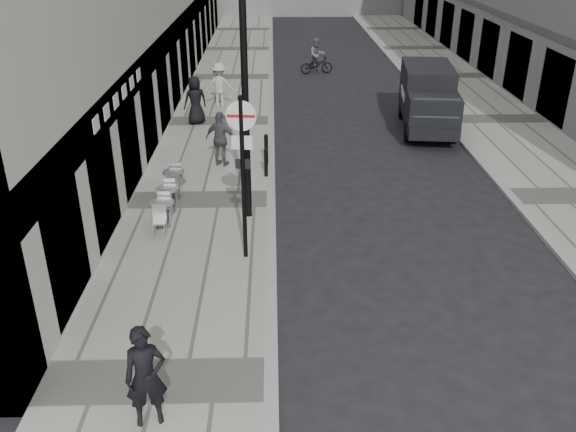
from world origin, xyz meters
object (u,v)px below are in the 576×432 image
sign_post (242,158)px  cyclist (317,60)px  walking_man (146,377)px  panel_van (428,95)px  lamppost (245,75)px

sign_post → cyclist: (3.02, 19.71, -1.89)m
walking_man → panel_van: 17.34m
panel_van → cyclist: panel_van is taller
lamppost → sign_post: bearing=-90.0°
walking_man → cyclist: (4.34, 24.98, -0.28)m
sign_post → cyclist: bearing=86.9°
walking_man → sign_post: 5.67m
cyclist → lamppost: bearing=-110.1°
sign_post → panel_van: (6.62, 10.15, -1.30)m
sign_post → lamppost: lamppost is taller
walking_man → lamppost: (1.32, 7.50, 2.91)m
sign_post → cyclist: 20.03m
sign_post → panel_van: bearing=62.5°
walking_man → sign_post: sign_post is taller
lamppost → panel_van: size_ratio=1.34×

